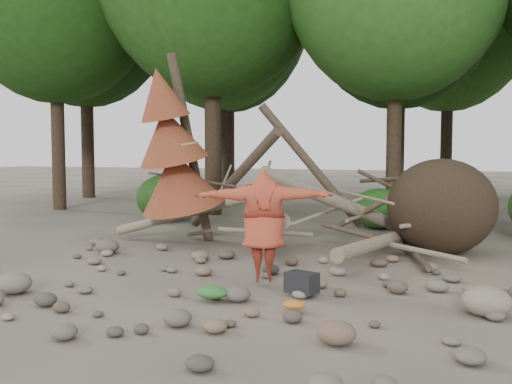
% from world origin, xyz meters
% --- Properties ---
extents(ground, '(120.00, 120.00, 0.00)m').
position_xyz_m(ground, '(0.00, 0.00, 0.00)').
color(ground, '#514C44').
rests_on(ground, ground).
extents(deadfall_pile, '(8.55, 5.24, 3.30)m').
position_xyz_m(deadfall_pile, '(2.02, 4.24, 0.95)').
color(deadfall_pile, '#332619').
rests_on(deadfall_pile, ground).
extents(dead_conifer, '(2.06, 2.16, 4.35)m').
position_xyz_m(dead_conifer, '(-3.12, 3.37, 2.11)').
color(dead_conifer, '#4C3F30').
rests_on(dead_conifer, ground).
extents(bush_left, '(1.80, 1.80, 1.44)m').
position_xyz_m(bush_left, '(-5.50, 7.20, 0.72)').
color(bush_left, '#1C4713').
rests_on(bush_left, ground).
extents(bush_mid, '(1.40, 1.40, 1.12)m').
position_xyz_m(bush_mid, '(0.80, 7.80, 0.56)').
color(bush_mid, '#255A1A').
rests_on(bush_mid, ground).
extents(frisbee_thrower, '(2.57, 1.25, 2.21)m').
position_xyz_m(frisbee_thrower, '(0.14, 0.38, 0.96)').
color(frisbee_thrower, '#AD3D27').
rests_on(frisbee_thrower, ground).
extents(backpack, '(0.51, 0.42, 0.30)m').
position_xyz_m(backpack, '(0.89, -0.04, 0.15)').
color(backpack, black).
rests_on(backpack, ground).
extents(cloth_green, '(0.46, 0.38, 0.17)m').
position_xyz_m(cloth_green, '(-0.21, -0.77, 0.09)').
color(cloth_green, '#2B6C2D').
rests_on(cloth_green, ground).
extents(cloth_orange, '(0.31, 0.25, 0.11)m').
position_xyz_m(cloth_orange, '(1.03, -0.89, 0.06)').
color(cloth_orange, '#BB6820').
rests_on(cloth_orange, ground).
extents(boulder_front_left, '(0.54, 0.49, 0.32)m').
position_xyz_m(boulder_front_left, '(-3.17, -1.41, 0.16)').
color(boulder_front_left, slate).
rests_on(boulder_front_left, ground).
extents(boulder_front_right, '(0.44, 0.40, 0.26)m').
position_xyz_m(boulder_front_right, '(1.83, -1.92, 0.13)').
color(boulder_front_right, brown).
rests_on(boulder_front_right, ground).
extents(boulder_mid_right, '(0.64, 0.58, 0.38)m').
position_xyz_m(boulder_mid_right, '(3.39, -0.16, 0.19)').
color(boulder_mid_right, gray).
rests_on(boulder_mid_right, ground).
extents(boulder_mid_left, '(0.51, 0.46, 0.31)m').
position_xyz_m(boulder_mid_left, '(-3.89, 1.93, 0.15)').
color(boulder_mid_left, '#5D554F').
rests_on(boulder_mid_left, ground).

